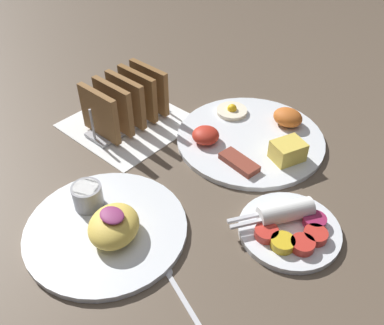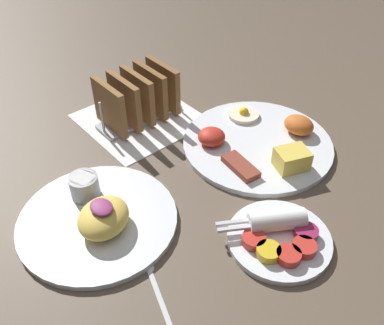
% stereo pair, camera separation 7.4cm
% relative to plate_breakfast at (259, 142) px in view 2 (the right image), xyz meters
% --- Properties ---
extents(ground_plane, '(3.00, 3.00, 0.00)m').
position_rel_plate_breakfast_xyz_m(ground_plane, '(-0.00, -0.19, -0.01)').
color(ground_plane, brown).
extents(napkin_flat, '(0.22, 0.22, 0.00)m').
position_rel_plate_breakfast_xyz_m(napkin_flat, '(-0.23, -0.12, -0.01)').
color(napkin_flat, white).
rests_on(napkin_flat, ground_plane).
extents(plate_breakfast, '(0.29, 0.29, 0.05)m').
position_rel_plate_breakfast_xyz_m(plate_breakfast, '(0.00, 0.00, 0.00)').
color(plate_breakfast, white).
rests_on(plate_breakfast, ground_plane).
extents(plate_condiments, '(0.16, 0.16, 0.04)m').
position_rel_plate_breakfast_xyz_m(plate_condiments, '(0.18, -0.15, 0.00)').
color(plate_condiments, white).
rests_on(plate_condiments, ground_plane).
extents(plate_foreground, '(0.25, 0.25, 0.06)m').
position_rel_plate_breakfast_xyz_m(plate_foreground, '(-0.03, -0.34, 0.00)').
color(plate_foreground, white).
rests_on(plate_foreground, ground_plane).
extents(toast_rack, '(0.10, 0.18, 0.10)m').
position_rel_plate_breakfast_xyz_m(toast_rack, '(-0.23, -0.12, 0.04)').
color(toast_rack, '#B7B7BC').
rests_on(toast_rack, ground_plane).
extents(teaspoon, '(0.13, 0.05, 0.01)m').
position_rel_plate_breakfast_xyz_m(teaspoon, '(0.12, -0.34, -0.01)').
color(teaspoon, silver).
rests_on(teaspoon, ground_plane).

